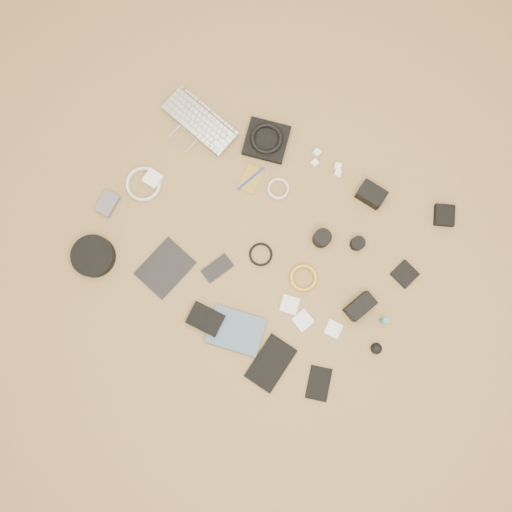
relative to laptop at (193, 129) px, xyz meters
The scene contains 34 objects.
room_shell 1.37m from the laptop, 33.27° to the right, with size 4.04×4.04×2.58m.
laptop is the anchor object (origin of this frame).
headphone_pouch 0.33m from the laptop, 19.30° to the left, with size 0.18×0.17×0.03m, color black.
headphones 0.33m from the laptop, 19.30° to the left, with size 0.14×0.14×0.02m, color black.
charger_a 0.56m from the laptop, 17.35° to the left, with size 0.03×0.03×0.03m, color white.
charger_b 0.66m from the laptop, 13.45° to the left, with size 0.03×0.03×0.03m, color white.
charger_c 0.67m from the laptop, 10.97° to the left, with size 0.03×0.03×0.03m, color white.
charger_d 0.56m from the laptop, 12.47° to the left, with size 0.03×0.03×0.03m, color white.
dslr_camera 0.84m from the laptop, ahead, with size 0.11×0.08×0.07m, color black.
lens_pouch 1.17m from the laptop, ahead, with size 0.08×0.09×0.03m, color black.
notebook_olive 0.34m from the laptop, 12.39° to the right, with size 0.08×0.12×0.01m, color olive.
pen_blue 0.34m from the laptop, 12.39° to the right, with size 0.01×0.01×0.15m, color #1522B1.
cable_white_a 0.47m from the laptop, ahead, with size 0.10×0.10×0.01m, color silver.
lens_a 0.75m from the laptop, 12.83° to the right, with size 0.08×0.08×0.08m, color black.
lens_b 0.88m from the laptop, ahead, with size 0.06×0.06×0.05m, color black.
card_reader 1.12m from the laptop, ahead, with size 0.09×0.09×0.02m, color black.
power_brick 0.28m from the laptop, 98.52° to the right, with size 0.07×0.07×0.03m, color white.
cable_white_b 0.33m from the laptop, 101.86° to the right, with size 0.15×0.15×0.01m, color silver.
cable_black 0.64m from the laptop, 33.18° to the right, with size 0.10×0.10×0.01m, color black.
cable_yellow 0.82m from the laptop, 25.35° to the right, with size 0.12×0.12×0.01m, color gold.
flash 1.06m from the laptop, 19.12° to the right, with size 0.07×0.12×0.09m, color black.
lens_cleaner 1.17m from the laptop, 17.48° to the right, with size 0.02×0.02×0.08m, color teal.
battery_charger 0.50m from the laptop, 108.81° to the right, with size 0.07×0.10×0.03m, color #535357.
tablet 0.63m from the laptop, 71.60° to the right, with size 0.17×0.22×0.01m, color black.
phone 0.63m from the laptop, 51.00° to the right, with size 0.07×0.13×0.01m, color black.
filter_case_left 0.88m from the laptop, 32.80° to the right, with size 0.07×0.07×0.01m, color silver.
filter_case_mid 0.97m from the laptop, 31.84° to the right, with size 0.07×0.07×0.01m, color silver.
filter_case_right 1.07m from the laptop, 26.77° to the right, with size 0.06×0.06×0.01m, color silver.
air_blower 1.24m from the laptop, 22.23° to the right, with size 0.05×0.05×0.05m, color black.
headphone_case 0.70m from the laptop, 97.65° to the right, with size 0.18×0.18×0.05m, color black.
drive_case 0.84m from the laptop, 56.86° to the right, with size 0.14×0.10×0.04m, color black.
paperback 0.98m from the laptop, 51.51° to the right, with size 0.17×0.23×0.02m, color #3F556A.
notebook_black_a 1.08m from the laptop, 42.94° to the right, with size 0.13×0.21×0.02m, color black.
notebook_black_b 1.23m from the laptop, 35.32° to the right, with size 0.09×0.14×0.01m, color black.
Camera 1 is at (0.14, -0.27, 2.14)m, focal length 35.00 mm.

